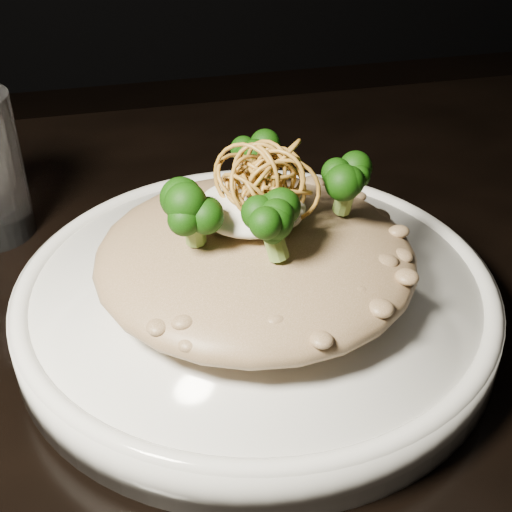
# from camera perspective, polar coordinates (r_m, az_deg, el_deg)

# --- Properties ---
(table) EXTENTS (1.10, 0.80, 0.75)m
(table) POSITION_cam_1_polar(r_m,az_deg,el_deg) (0.55, -7.61, -13.02)
(table) COLOR black
(table) RESTS_ON ground
(plate) EXTENTS (0.32, 0.32, 0.03)m
(plate) POSITION_cam_1_polar(r_m,az_deg,el_deg) (0.49, -0.00, -3.69)
(plate) COLOR silver
(plate) RESTS_ON table
(risotto) EXTENTS (0.21, 0.21, 0.05)m
(risotto) POSITION_cam_1_polar(r_m,az_deg,el_deg) (0.46, -0.05, -0.00)
(risotto) COLOR brown
(risotto) RESTS_ON plate
(broccoli) EXTENTS (0.14, 0.14, 0.05)m
(broccoli) POSITION_cam_1_polar(r_m,az_deg,el_deg) (0.45, 0.54, 5.61)
(broccoli) COLOR black
(broccoli) RESTS_ON risotto
(cheese) EXTENTS (0.07, 0.07, 0.02)m
(cheese) POSITION_cam_1_polar(r_m,az_deg,el_deg) (0.45, -0.39, 3.94)
(cheese) COLOR white
(cheese) RESTS_ON risotto
(shallots) EXTENTS (0.06, 0.06, 0.04)m
(shallots) POSITION_cam_1_polar(r_m,az_deg,el_deg) (0.44, 0.62, 7.00)
(shallots) COLOR brown
(shallots) RESTS_ON cheese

